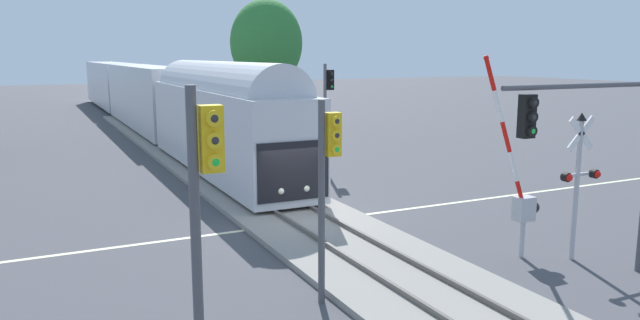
{
  "coord_description": "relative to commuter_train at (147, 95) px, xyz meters",
  "views": [
    {
      "loc": [
        -8.38,
        -18.6,
        5.8
      ],
      "look_at": [
        1.08,
        0.92,
        2.0
      ],
      "focal_mm": 33.91,
      "sensor_mm": 36.0,
      "label": 1
    }
  ],
  "objects": [
    {
      "name": "traffic_signal_far_side",
      "position": [
        5.12,
        -20.98,
        0.85
      ],
      "size": [
        0.53,
        0.38,
        5.35
      ],
      "color": "#4C4C51",
      "rests_on": "ground"
    },
    {
      "name": "railway_track",
      "position": [
        -0.0,
        -29.37,
        -2.64
      ],
      "size": [
        4.4,
        80.0,
        0.32
      ],
      "color": "gray",
      "rests_on": "ground"
    },
    {
      "name": "elm_centre_background",
      "position": [
        7.78,
        -5.55,
        3.88
      ],
      "size": [
        5.31,
        5.31,
        9.82
      ],
      "color": "brown",
      "rests_on": "ground"
    },
    {
      "name": "traffic_signal_near_left",
      "position": [
        -6.12,
        -39.32,
        0.86
      ],
      "size": [
        0.53,
        0.38,
        5.37
      ],
      "color": "#4C4C51",
      "rests_on": "ground"
    },
    {
      "name": "crossing_signal_mast",
      "position": [
        5.35,
        -36.23,
        -0.16
      ],
      "size": [
        1.36,
        0.44,
        4.22
      ],
      "color": "#B2B2B7",
      "rests_on": "ground"
    },
    {
      "name": "ground_plane",
      "position": [
        -0.0,
        -29.37,
        -2.73
      ],
      "size": [
        220.0,
        220.0,
        0.0
      ],
      "primitive_type": "plane",
      "color": "#47474C"
    },
    {
      "name": "traffic_signal_near_right",
      "position": [
        4.67,
        -37.71,
        1.29
      ],
      "size": [
        5.56,
        0.38,
        5.31
      ],
      "color": "#4C4C51",
      "rests_on": "ground"
    },
    {
      "name": "road_centre_stripe",
      "position": [
        -0.0,
        -29.37,
        -2.73
      ],
      "size": [
        44.0,
        0.2,
        0.01
      ],
      "color": "beige",
      "rests_on": "ground"
    },
    {
      "name": "commuter_train",
      "position": [
        0.0,
        0.0,
        0.0
      ],
      "size": [
        3.04,
        60.99,
        5.16
      ],
      "color": "silver",
      "rests_on": "railway_track"
    },
    {
      "name": "crossing_gate_near",
      "position": [
        4.03,
        -35.44,
        -0.83
      ],
      "size": [
        2.24,
        0.4,
        5.78
      ],
      "color": "#B7B7BC",
      "rests_on": "ground"
    },
    {
      "name": "traffic_signal_median",
      "position": [
        -2.31,
        -35.84,
        0.49
      ],
      "size": [
        0.53,
        0.38,
        4.8
      ],
      "color": "#4C4C51",
      "rests_on": "ground"
    }
  ]
}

